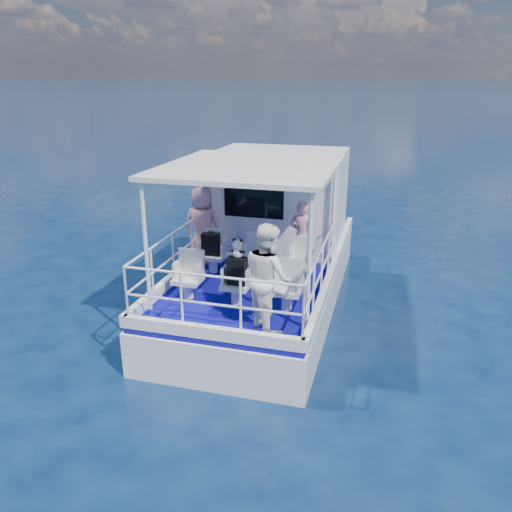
{
  "coord_description": "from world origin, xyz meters",
  "views": [
    {
      "loc": [
        2.44,
        -8.67,
        4.63
      ],
      "look_at": [
        0.17,
        -0.4,
        1.55
      ],
      "focal_mm": 35.0,
      "sensor_mm": 36.0,
      "label": 1
    }
  ],
  "objects": [
    {
      "name": "compact_camera",
      "position": [
        -0.92,
        0.15,
        1.76
      ],
      "size": [
        0.09,
        0.06,
        0.06
      ],
      "primitive_type": "cube",
      "color": "black",
      "rests_on": "backpack_port"
    },
    {
      "name": "seat_port_aft",
      "position": [
        -0.9,
        -1.1,
        1.09
      ],
      "size": [
        0.48,
        0.46,
        0.38
      ],
      "primitive_type": "cube",
      "color": "silver",
      "rests_on": "deck"
    },
    {
      "name": "seat_stbd_fwd",
      "position": [
        0.9,
        0.2,
        1.09
      ],
      "size": [
        0.48,
        0.46,
        0.38
      ],
      "primitive_type": "cube",
      "color": "silver",
      "rests_on": "deck"
    },
    {
      "name": "passenger_stbd_aft",
      "position": [
        0.73,
        -1.79,
        1.75
      ],
      "size": [
        1.03,
        1.04,
        1.7
      ],
      "primitive_type": "imported",
      "rotation": [
        0.0,
        0.0,
        2.29
      ],
      "color": "white",
      "rests_on": "deck"
    },
    {
      "name": "canopy_posts",
      "position": [
        0.0,
        -0.25,
        2.0
      ],
      "size": [
        2.77,
        2.97,
        2.2
      ],
      "color": "white",
      "rests_on": "deck"
    },
    {
      "name": "backpack_port",
      "position": [
        -0.93,
        0.17,
        1.5
      ],
      "size": [
        0.34,
        0.19,
        0.45
      ],
      "primitive_type": "cube",
      "color": "black",
      "rests_on": "seat_port_fwd"
    },
    {
      "name": "ground",
      "position": [
        0.0,
        0.0,
        0.0
      ],
      "size": [
        2000.0,
        2000.0,
        0.0
      ],
      "primitive_type": "plane",
      "color": "#07183A",
      "rests_on": "ground"
    },
    {
      "name": "canopy",
      "position": [
        0.0,
        -0.2,
        3.14
      ],
      "size": [
        3.0,
        3.2,
        0.08
      ],
      "primitive_type": "cube",
      "color": "white",
      "rests_on": "cabin"
    },
    {
      "name": "passenger_port_fwd",
      "position": [
        -1.25,
        0.58,
        1.73
      ],
      "size": [
        0.63,
        0.46,
        1.67
      ],
      "primitive_type": "imported",
      "rotation": [
        0.0,
        0.0,
        3.12
      ],
      "color": "pink",
      "rests_on": "deck"
    },
    {
      "name": "backpack_center",
      "position": [
        0.03,
        -1.13,
        1.52
      ],
      "size": [
        0.32,
        0.18,
        0.48
      ],
      "primitive_type": "cube",
      "color": "black",
      "rests_on": "seat_center_aft"
    },
    {
      "name": "panda",
      "position": [
        0.04,
        -1.11,
        1.93
      ],
      "size": [
        0.21,
        0.18,
        0.33
      ],
      "primitive_type": null,
      "color": "silver",
      "rests_on": "backpack_center"
    },
    {
      "name": "passenger_stbd_fwd",
      "position": [
        0.81,
        0.72,
        1.64
      ],
      "size": [
        0.62,
        0.49,
        1.48
      ],
      "primitive_type": "imported",
      "rotation": [
        0.0,
        0.0,
        2.86
      ],
      "color": "pink",
      "rests_on": "deck"
    },
    {
      "name": "cabin",
      "position": [
        0.0,
        2.3,
        2.0
      ],
      "size": [
        2.85,
        2.0,
        2.2
      ],
      "primitive_type": "cube",
      "color": "white",
      "rests_on": "deck"
    },
    {
      "name": "seat_center_aft",
      "position": [
        0.0,
        -1.1,
        1.09
      ],
      "size": [
        0.48,
        0.46,
        0.38
      ],
      "primitive_type": "cube",
      "color": "silver",
      "rests_on": "deck"
    },
    {
      "name": "deck",
      "position": [
        0.0,
        1.0,
        0.85
      ],
      "size": [
        2.9,
        6.9,
        0.1
      ],
      "primitive_type": "cube",
      "color": "#0D097C",
      "rests_on": "hull"
    },
    {
      "name": "railings",
      "position": [
        0.0,
        -0.58,
        1.4
      ],
      "size": [
        2.84,
        3.59,
        1.0
      ],
      "primitive_type": null,
      "color": "white",
      "rests_on": "deck"
    },
    {
      "name": "seat_port_fwd",
      "position": [
        -0.9,
        0.2,
        1.09
      ],
      "size": [
        0.48,
        0.46,
        0.38
      ],
      "primitive_type": "cube",
      "color": "silver",
      "rests_on": "deck"
    },
    {
      "name": "hull",
      "position": [
        0.0,
        1.0,
        0.0
      ],
      "size": [
        3.0,
        7.0,
        1.6
      ],
      "primitive_type": "cube",
      "color": "white",
      "rests_on": "ground"
    },
    {
      "name": "seat_center_fwd",
      "position": [
        0.0,
        0.2,
        1.09
      ],
      "size": [
        0.48,
        0.46,
        0.38
      ],
      "primitive_type": "cube",
      "color": "silver",
      "rests_on": "deck"
    },
    {
      "name": "seat_stbd_aft",
      "position": [
        0.9,
        -1.1,
        1.09
      ],
      "size": [
        0.48,
        0.46,
        0.38
      ],
      "primitive_type": "cube",
      "color": "silver",
      "rests_on": "deck"
    }
  ]
}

